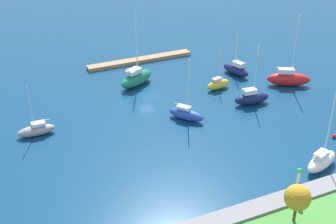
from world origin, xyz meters
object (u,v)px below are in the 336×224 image
at_px(sailboat_blue_inner_mooring, 186,114).
at_px(sailboat_red_center_basin, 288,78).
at_px(sailboat_green_far_north, 136,78).
at_px(harbor_beacon, 298,180).
at_px(sailboat_navy_along_channel, 236,69).
at_px(sailboat_navy_off_beacon, 252,98).
at_px(sailboat_white_lone_north, 322,161).
at_px(pier_dock, 140,60).
at_px(sailboat_gray_lone_south, 36,130).
at_px(sailboat_yellow_by_breakwater, 218,84).
at_px(park_tree_midwest, 298,198).
at_px(mooring_buoy_red, 334,136).

relative_size(sailboat_blue_inner_mooring, sailboat_red_center_basin, 0.78).
bearing_deg(sailboat_green_far_north, harbor_beacon, -109.89).
height_order(harbor_beacon, sailboat_navy_along_channel, sailboat_navy_along_channel).
distance_m(harbor_beacon, sailboat_navy_off_beacon, 25.87).
bearing_deg(sailboat_white_lone_north, pier_dock, 81.53).
height_order(harbor_beacon, sailboat_green_far_north, sailboat_green_far_north).
xyz_separation_m(sailboat_gray_lone_south, sailboat_navy_along_channel, (-39.04, -6.64, 0.22)).
bearing_deg(sailboat_white_lone_north, sailboat_green_far_north, 91.67).
height_order(sailboat_navy_off_beacon, sailboat_yellow_by_breakwater, sailboat_navy_off_beacon).
distance_m(sailboat_white_lone_north, sailboat_gray_lone_south, 41.12).
bearing_deg(sailboat_green_far_north, sailboat_white_lone_north, -96.94).
bearing_deg(park_tree_midwest, harbor_beacon, -130.08).
xyz_separation_m(pier_dock, sailboat_navy_along_channel, (-14.43, 13.67, 0.74)).
bearing_deg(sailboat_yellow_by_breakwater, sailboat_white_lone_north, -96.16).
distance_m(sailboat_green_far_north, sailboat_yellow_by_breakwater, 14.93).
height_order(sailboat_navy_off_beacon, sailboat_green_far_north, sailboat_green_far_north).
xyz_separation_m(pier_dock, sailboat_yellow_by_breakwater, (-8.14, 17.76, 0.62)).
relative_size(harbor_beacon, sailboat_white_lone_north, 0.34).
height_order(sailboat_white_lone_north, sailboat_navy_along_channel, sailboat_white_lone_north).
height_order(sailboat_green_far_north, sailboat_red_center_basin, sailboat_green_far_north).
relative_size(harbor_beacon, sailboat_blue_inner_mooring, 0.36).
bearing_deg(pier_dock, park_tree_midwest, 87.74).
bearing_deg(mooring_buoy_red, sailboat_yellow_by_breakwater, -70.97).
height_order(park_tree_midwest, mooring_buoy_red, park_tree_midwest).
distance_m(harbor_beacon, sailboat_red_center_basin, 33.82).
distance_m(harbor_beacon, sailboat_navy_along_channel, 37.96).
distance_m(sailboat_gray_lone_south, mooring_buoy_red, 44.53).
distance_m(harbor_beacon, sailboat_blue_inner_mooring, 23.95).
relative_size(harbor_beacon, sailboat_navy_off_beacon, 0.36).
bearing_deg(sailboat_green_far_north, sailboat_yellow_by_breakwater, -58.66).
bearing_deg(sailboat_red_center_basin, sailboat_green_far_north, -176.32).
relative_size(sailboat_blue_inner_mooring, sailboat_navy_along_channel, 1.15).
xyz_separation_m(sailboat_blue_inner_mooring, mooring_buoy_red, (-17.66, 14.07, -0.68)).
distance_m(harbor_beacon, sailboat_green_far_north, 39.32).
distance_m(park_tree_midwest, sailboat_gray_lone_south, 39.37).
xyz_separation_m(park_tree_midwest, mooring_buoy_red, (-17.68, -12.98, -3.94)).
relative_size(sailboat_white_lone_north, sailboat_blue_inner_mooring, 1.07).
bearing_deg(park_tree_midwest, sailboat_blue_inner_mooring, -90.04).
bearing_deg(sailboat_yellow_by_breakwater, sailboat_red_center_basin, -24.48).
bearing_deg(sailboat_red_center_basin, sailboat_navy_along_channel, 155.76).
xyz_separation_m(pier_dock, harbor_beacon, (-0.79, 49.02, 3.11)).
xyz_separation_m(sailboat_yellow_by_breakwater, sailboat_red_center_basin, (-12.44, 3.91, 0.42)).
bearing_deg(sailboat_navy_along_channel, park_tree_midwest, 139.98).
xyz_separation_m(sailboat_green_far_north, sailboat_navy_along_channel, (-19.12, 3.54, -0.33)).
distance_m(sailboat_navy_off_beacon, sailboat_gray_lone_south, 35.31).
bearing_deg(mooring_buoy_red, harbor_beacon, 32.90).
height_order(sailboat_blue_inner_mooring, mooring_buoy_red, sailboat_blue_inner_mooring).
distance_m(sailboat_white_lone_north, sailboat_blue_inner_mooring, 22.00).
xyz_separation_m(sailboat_green_far_north, sailboat_white_lone_north, (-13.23, 34.51, -0.29)).
xyz_separation_m(sailboat_gray_lone_south, mooring_buoy_red, (-40.21, 19.12, -0.56)).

